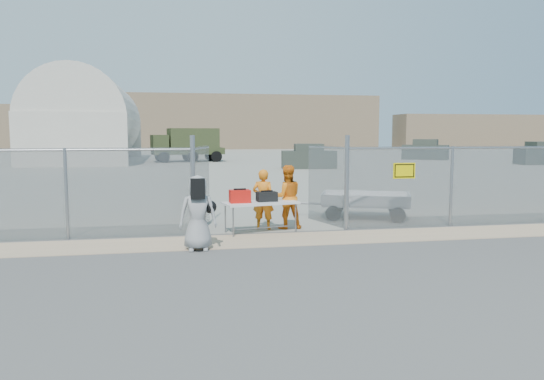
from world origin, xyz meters
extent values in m
plane|color=#403F3F|center=(0.00, 0.00, 0.00)|extent=(160.00, 160.00, 0.00)
cube|color=gray|center=(0.00, 42.00, 0.01)|extent=(160.00, 80.00, 0.01)
cube|color=tan|center=(0.00, 1.00, 0.01)|extent=(44.00, 1.60, 0.01)
cube|color=red|center=(-0.84, 1.91, 0.97)|extent=(0.53, 0.37, 0.32)
cube|color=black|center=(-0.13, 2.02, 0.93)|extent=(0.55, 0.37, 0.25)
imported|color=orange|center=(-0.15, 2.45, 0.80)|extent=(0.69, 0.59, 1.61)
imported|color=orange|center=(0.49, 2.45, 0.85)|extent=(0.84, 0.66, 1.71)
imported|color=gray|center=(-1.98, 0.23, 0.82)|extent=(0.82, 0.54, 1.65)
camera|label=1|loc=(-2.51, -11.25, 2.53)|focal=35.00mm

